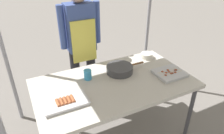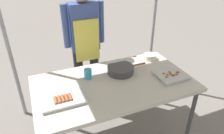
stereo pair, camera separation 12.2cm
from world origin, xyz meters
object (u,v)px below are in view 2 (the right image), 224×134
(stall_table, at_px, (114,86))
(vendor_woman, at_px, (85,38))
(condiment_bowl, at_px, (150,57))
(cooking_wok, at_px, (121,69))
(drink_cup_near_edge, at_px, (88,74))
(tray_meat_skewers, at_px, (171,75))
(tray_grilled_sausages, at_px, (63,100))

(stall_table, xyz_separation_m, vendor_woman, (-0.07, 0.76, 0.26))
(condiment_bowl, distance_m, vendor_woman, 0.84)
(cooking_wok, height_order, vendor_woman, vendor_woman)
(stall_table, xyz_separation_m, drink_cup_near_edge, (-0.22, 0.17, 0.10))
(tray_meat_skewers, xyz_separation_m, drink_cup_near_edge, (-0.82, 0.31, 0.04))
(condiment_bowl, bearing_deg, vendor_woman, 146.03)
(condiment_bowl, height_order, drink_cup_near_edge, drink_cup_near_edge)
(drink_cup_near_edge, bearing_deg, cooking_wok, -4.69)
(vendor_woman, bearing_deg, tray_meat_skewers, 126.89)
(cooking_wok, xyz_separation_m, vendor_woman, (-0.22, 0.62, 0.17))
(condiment_bowl, xyz_separation_m, drink_cup_near_edge, (-0.82, -0.13, 0.02))
(condiment_bowl, distance_m, drink_cup_near_edge, 0.83)
(stall_table, bearing_deg, tray_grilled_sausages, -167.35)
(drink_cup_near_edge, relative_size, vendor_woman, 0.06)
(drink_cup_near_edge, height_order, vendor_woman, vendor_woman)
(drink_cup_near_edge, bearing_deg, vendor_woman, 76.20)
(tray_meat_skewers, relative_size, drink_cup_near_edge, 2.99)
(drink_cup_near_edge, bearing_deg, condiment_bowl, 8.95)
(tray_grilled_sausages, bearing_deg, tray_meat_skewers, -0.73)
(tray_grilled_sausages, height_order, drink_cup_near_edge, drink_cup_near_edge)
(drink_cup_near_edge, distance_m, vendor_woman, 0.63)
(tray_meat_skewers, bearing_deg, tray_grilled_sausages, 179.27)
(tray_grilled_sausages, distance_m, drink_cup_near_edge, 0.43)
(stall_table, distance_m, tray_grilled_sausages, 0.55)
(tray_grilled_sausages, relative_size, vendor_woman, 0.24)
(stall_table, bearing_deg, tray_meat_skewers, -12.70)
(stall_table, height_order, cooking_wok, cooking_wok)
(stall_table, height_order, vendor_woman, vendor_woman)
(cooking_wok, relative_size, vendor_woman, 0.28)
(stall_table, xyz_separation_m, cooking_wok, (0.14, 0.14, 0.10))
(stall_table, relative_size, tray_meat_skewers, 5.13)
(tray_grilled_sausages, bearing_deg, condiment_bowl, 20.36)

